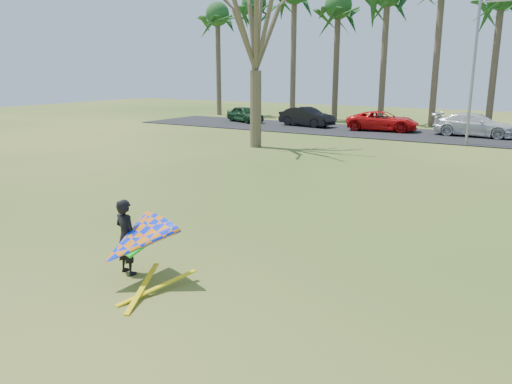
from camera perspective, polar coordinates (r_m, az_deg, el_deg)
The scene contains 12 objects.
ground at distance 11.80m, azimuth -5.13°, elevation -7.17°, with size 100.00×100.00×0.00m, color #1E5011.
parking_strip at distance 34.71m, azimuth 20.40°, elevation 5.97°, with size 46.00×7.00×0.06m, color black.
palm_0 at distance 49.29m, azimuth -4.42°, elevation 19.47°, with size 4.84×4.84×10.84m.
palm_1 at distance 47.16m, azimuth -0.22°, elevation 20.60°, with size 4.84×4.84×11.54m.
palm_3 at distance 43.43m, azimuth 9.38°, elevation 20.12°, with size 4.84×4.84×10.84m.
bare_tree_left at distance 28.08m, azimuth -0.04°, elevation 19.28°, with size 6.60×6.60×9.70m.
streetlight at distance 31.14m, azimuth 23.93°, elevation 13.08°, with size 2.28×0.18×8.00m.
car_0 at distance 41.54m, azimuth -1.27°, elevation 8.89°, with size 1.51×3.76×1.28m, color #16391C.
car_1 at distance 38.51m, azimuth 5.80°, elevation 8.56°, with size 1.52×4.35×1.43m, color black.
car_2 at distance 36.50m, azimuth 14.27°, elevation 7.88°, with size 2.27×4.92×1.37m, color red.
car_3 at distance 35.30m, azimuth 23.71°, elevation 7.05°, with size 2.06×5.06×1.47m, color silver.
kite_flyer at distance 10.39m, azimuth -13.95°, elevation -5.54°, with size 2.13×2.39×2.02m.
Camera 1 is at (6.64, -8.81, 4.20)m, focal length 35.00 mm.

